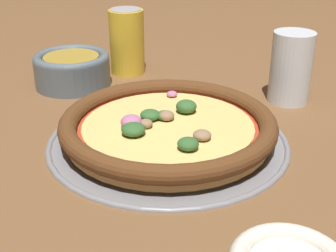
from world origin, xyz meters
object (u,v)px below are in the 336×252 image
(pizza_tray, at_px, (168,140))
(pizza, at_px, (168,126))
(beverage_can, at_px, (127,42))
(bowl_near, at_px, (72,68))
(drinking_cup, at_px, (291,68))

(pizza_tray, relative_size, pizza, 1.13)
(pizza_tray, relative_size, beverage_can, 2.72)
(pizza, xyz_separation_m, beverage_can, (0.21, 0.22, 0.04))
(pizza_tray, height_order, pizza, pizza)
(pizza, xyz_separation_m, bowl_near, (0.09, 0.27, 0.01))
(bowl_near, bearing_deg, pizza_tray, -109.54)
(pizza_tray, relative_size, drinking_cup, 2.87)
(beverage_can, bearing_deg, pizza_tray, -132.35)
(beverage_can, bearing_deg, drinking_cup, -84.67)
(drinking_cup, bearing_deg, beverage_can, 95.33)
(pizza, bearing_deg, bowl_near, 70.40)
(pizza_tray, distance_m, bowl_near, 0.28)
(bowl_near, xyz_separation_m, drinking_cup, (0.14, -0.35, 0.03))
(drinking_cup, xyz_separation_m, beverage_can, (-0.03, 0.31, 0.00))
(pizza_tray, distance_m, pizza, 0.02)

